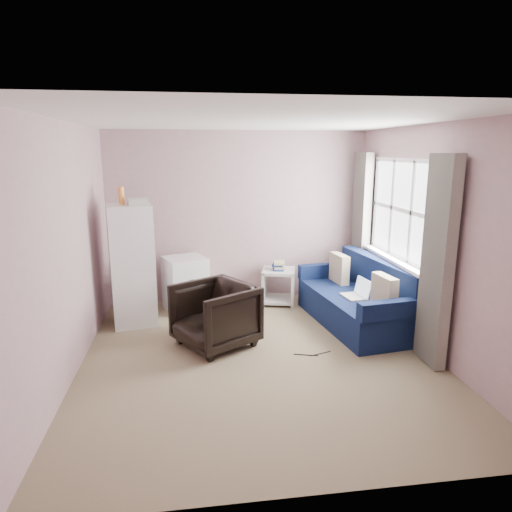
# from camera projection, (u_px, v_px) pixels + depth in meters

# --- Properties ---
(room) EXTENTS (3.84, 4.24, 2.54)m
(room) POSITION_uv_depth(u_px,v_px,m) (261.00, 245.00, 4.74)
(room) COLOR #827155
(room) RESTS_ON ground
(armchair) EXTENTS (1.05, 1.06, 0.81)m
(armchair) POSITION_uv_depth(u_px,v_px,m) (215.00, 312.00, 5.22)
(armchair) COLOR black
(armchair) RESTS_ON ground
(fridge) EXTENTS (0.64, 0.63, 1.78)m
(fridge) POSITION_uv_depth(u_px,v_px,m) (132.00, 264.00, 5.84)
(fridge) COLOR silver
(fridge) RESTS_ON ground
(washing_machine) EXTENTS (0.69, 0.69, 0.76)m
(washing_machine) POSITION_uv_depth(u_px,v_px,m) (185.00, 283.00, 6.44)
(washing_machine) COLOR silver
(washing_machine) RESTS_ON ground
(side_table) EXTENTS (0.57, 0.57, 0.64)m
(side_table) POSITION_uv_depth(u_px,v_px,m) (278.00, 284.00, 6.72)
(side_table) COLOR beige
(side_table) RESTS_ON ground
(sofa) EXTENTS (1.11, 1.99, 0.85)m
(sofa) POSITION_uv_depth(u_px,v_px,m) (359.00, 301.00, 5.91)
(sofa) COLOR #0F1D47
(sofa) RESTS_ON ground
(window_dressing) EXTENTS (0.17, 2.62, 2.18)m
(window_dressing) POSITION_uv_depth(u_px,v_px,m) (392.00, 242.00, 5.68)
(window_dressing) COLOR white
(window_dressing) RESTS_ON ground
(floor_cables) EXTENTS (0.43, 0.10, 0.01)m
(floor_cables) POSITION_uv_depth(u_px,v_px,m) (313.00, 354.00, 5.06)
(floor_cables) COLOR black
(floor_cables) RESTS_ON ground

